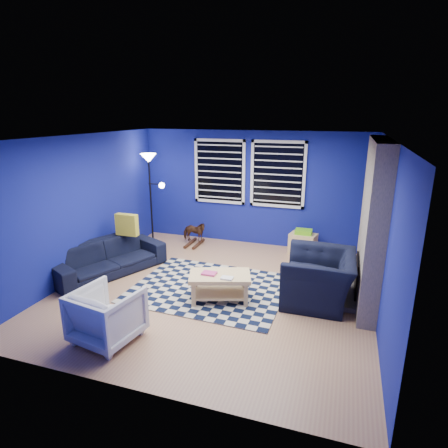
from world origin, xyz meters
name	(u,v)px	position (x,y,z in m)	size (l,w,h in m)	color
floor	(215,290)	(0.00, 0.00, 0.00)	(5.00, 5.00, 0.00)	tan
ceiling	(214,137)	(0.00, 0.00, 2.50)	(5.00, 5.00, 0.00)	white
wall_back	(252,189)	(0.00, 2.50, 1.25)	(5.00, 5.00, 0.00)	navy
wall_left	(82,206)	(-2.50, 0.00, 1.25)	(5.00, 5.00, 0.00)	navy
wall_right	(384,233)	(2.50, 0.00, 1.25)	(5.00, 5.00, 0.00)	navy
fireplace	(371,226)	(2.36, 0.50, 1.20)	(0.65, 2.00, 2.50)	gray
window_left	(220,172)	(-0.75, 2.46, 1.60)	(1.17, 0.06, 1.42)	black
window_right	(278,174)	(0.55, 2.46, 1.60)	(1.17, 0.06, 1.42)	black
tv	(374,194)	(2.45, 2.00, 1.40)	(0.07, 1.00, 0.58)	black
rug	(209,288)	(-0.10, 0.02, 0.01)	(2.50, 2.00, 0.02)	black
sofa	(108,257)	(-2.10, 0.05, 0.30)	(0.81, 2.08, 0.61)	black
armchair_big	(319,278)	(1.67, 0.16, 0.39)	(1.05, 1.20, 0.78)	black
armchair_bent	(107,315)	(-0.84, -1.78, 0.36)	(0.76, 0.78, 0.71)	gray
rocking_horse	(194,232)	(-1.18, 1.95, 0.31)	(0.56, 0.25, 0.47)	#402514
coffee_table	(220,282)	(0.20, -0.32, 0.33)	(1.06, 0.81, 0.47)	#DDC07C
cabinet	(303,243)	(1.19, 2.15, 0.24)	(0.59, 0.46, 0.53)	#DDC07C
floor_lamp	(150,171)	(-2.13, 1.82, 1.65)	(0.55, 0.34, 2.01)	black
throw_pillow	(127,225)	(-1.95, 0.51, 0.81)	(0.43, 0.13, 0.41)	gold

